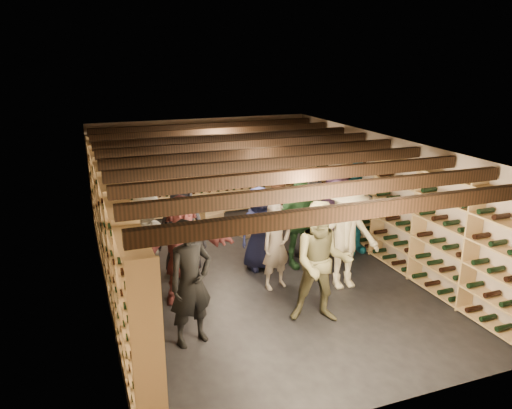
{
  "coord_description": "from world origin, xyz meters",
  "views": [
    {
      "loc": [
        -3.07,
        -8.04,
        3.94
      ],
      "look_at": [
        0.03,
        0.2,
        1.26
      ],
      "focal_mm": 35.0,
      "sensor_mm": 36.0,
      "label": 1
    }
  ],
  "objects_px": {
    "person_12": "(308,213)",
    "person_10": "(299,222)",
    "person_4": "(354,207)",
    "person_8": "(280,218)",
    "person_0": "(182,230)",
    "person_11": "(336,216)",
    "person_9": "(148,241)",
    "person_6": "(259,228)",
    "crate_stack_left": "(194,224)",
    "person_2": "(322,263)",
    "person_7": "(276,246)",
    "crate_stack_right": "(211,220)",
    "person_3": "(346,236)",
    "crate_loose": "(250,231)",
    "person_1": "(191,283)",
    "person_5": "(183,249)"
  },
  "relations": [
    {
      "from": "person_7",
      "to": "crate_loose",
      "type": "bearing_deg",
      "value": 67.82
    },
    {
      "from": "person_5",
      "to": "person_3",
      "type": "bearing_deg",
      "value": -16.08
    },
    {
      "from": "person_2",
      "to": "person_11",
      "type": "xyz_separation_m",
      "value": [
        1.4,
        2.05,
        -0.05
      ]
    },
    {
      "from": "crate_stack_right",
      "to": "person_0",
      "type": "relative_size",
      "value": 0.39
    },
    {
      "from": "person_6",
      "to": "person_7",
      "type": "bearing_deg",
      "value": -95.83
    },
    {
      "from": "person_0",
      "to": "person_1",
      "type": "distance_m",
      "value": 2.28
    },
    {
      "from": "person_1",
      "to": "person_8",
      "type": "xyz_separation_m",
      "value": [
        2.41,
        2.53,
        -0.14
      ]
    },
    {
      "from": "person_2",
      "to": "person_12",
      "type": "distance_m",
      "value": 2.55
    },
    {
      "from": "crate_stack_left",
      "to": "person_5",
      "type": "height_order",
      "value": "person_5"
    },
    {
      "from": "person_11",
      "to": "crate_loose",
      "type": "bearing_deg",
      "value": 127.98
    },
    {
      "from": "person_3",
      "to": "person_11",
      "type": "relative_size",
      "value": 1.06
    },
    {
      "from": "person_0",
      "to": "person_10",
      "type": "relative_size",
      "value": 1.0
    },
    {
      "from": "person_4",
      "to": "person_7",
      "type": "height_order",
      "value": "person_4"
    },
    {
      "from": "crate_stack_right",
      "to": "person_1",
      "type": "distance_m",
      "value": 4.45
    },
    {
      "from": "person_5",
      "to": "person_0",
      "type": "bearing_deg",
      "value": 73.33
    },
    {
      "from": "crate_stack_left",
      "to": "person_11",
      "type": "bearing_deg",
      "value": -45.43
    },
    {
      "from": "person_2",
      "to": "person_10",
      "type": "distance_m",
      "value": 2.06
    },
    {
      "from": "crate_stack_right",
      "to": "person_3",
      "type": "distance_m",
      "value": 3.74
    },
    {
      "from": "person_8",
      "to": "person_11",
      "type": "relative_size",
      "value": 0.87
    },
    {
      "from": "person_6",
      "to": "person_12",
      "type": "height_order",
      "value": "person_12"
    },
    {
      "from": "person_3",
      "to": "person_8",
      "type": "distance_m",
      "value": 1.82
    },
    {
      "from": "person_0",
      "to": "person_11",
      "type": "xyz_separation_m",
      "value": [
        3.0,
        -0.28,
        0.01
      ]
    },
    {
      "from": "person_8",
      "to": "person_10",
      "type": "bearing_deg",
      "value": -85.16
    },
    {
      "from": "person_3",
      "to": "person_10",
      "type": "height_order",
      "value": "person_3"
    },
    {
      "from": "person_5",
      "to": "person_6",
      "type": "bearing_deg",
      "value": 19.43
    },
    {
      "from": "person_12",
      "to": "person_10",
      "type": "bearing_deg",
      "value": -151.45
    },
    {
      "from": "person_5",
      "to": "person_9",
      "type": "bearing_deg",
      "value": 121.33
    },
    {
      "from": "person_4",
      "to": "person_8",
      "type": "relative_size",
      "value": 1.24
    },
    {
      "from": "crate_stack_right",
      "to": "crate_loose",
      "type": "distance_m",
      "value": 0.91
    },
    {
      "from": "person_2",
      "to": "person_8",
      "type": "xyz_separation_m",
      "value": [
        0.44,
        2.62,
        -0.17
      ]
    },
    {
      "from": "person_1",
      "to": "person_3",
      "type": "height_order",
      "value": "person_3"
    },
    {
      "from": "person_0",
      "to": "person_4",
      "type": "xyz_separation_m",
      "value": [
        3.52,
        -0.1,
        0.07
      ]
    },
    {
      "from": "person_1",
      "to": "person_12",
      "type": "distance_m",
      "value": 3.71
    },
    {
      "from": "person_0",
      "to": "person_8",
      "type": "relative_size",
      "value": 1.14
    },
    {
      "from": "crate_stack_right",
      "to": "person_10",
      "type": "relative_size",
      "value": 0.39
    },
    {
      "from": "person_8",
      "to": "person_9",
      "type": "distance_m",
      "value": 2.76
    },
    {
      "from": "person_2",
      "to": "person_4",
      "type": "xyz_separation_m",
      "value": [
        1.92,
        2.23,
        0.01
      ]
    },
    {
      "from": "crate_stack_right",
      "to": "person_12",
      "type": "distance_m",
      "value": 2.48
    },
    {
      "from": "person_7",
      "to": "person_9",
      "type": "xyz_separation_m",
      "value": [
        -2.06,
        0.76,
        0.08
      ]
    },
    {
      "from": "person_9",
      "to": "person_10",
      "type": "height_order",
      "value": "person_10"
    },
    {
      "from": "person_1",
      "to": "person_6",
      "type": "distance_m",
      "value": 2.74
    },
    {
      "from": "crate_stack_left",
      "to": "person_2",
      "type": "relative_size",
      "value": 0.3
    },
    {
      "from": "person_10",
      "to": "crate_stack_left",
      "type": "bearing_deg",
      "value": 116.84
    },
    {
      "from": "person_9",
      "to": "person_10",
      "type": "distance_m",
      "value": 2.81
    },
    {
      "from": "person_5",
      "to": "person_12",
      "type": "xyz_separation_m",
      "value": [
        2.74,
        0.96,
        -0.0
      ]
    },
    {
      "from": "person_2",
      "to": "crate_stack_left",
      "type": "bearing_deg",
      "value": 123.14
    },
    {
      "from": "person_1",
      "to": "person_10",
      "type": "relative_size",
      "value": 1.03
    },
    {
      "from": "person_2",
      "to": "person_5",
      "type": "distance_m",
      "value": 2.28
    },
    {
      "from": "person_0",
      "to": "person_12",
      "type": "relative_size",
      "value": 0.99
    },
    {
      "from": "person_1",
      "to": "person_12",
      "type": "bearing_deg",
      "value": 20.48
    }
  ]
}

